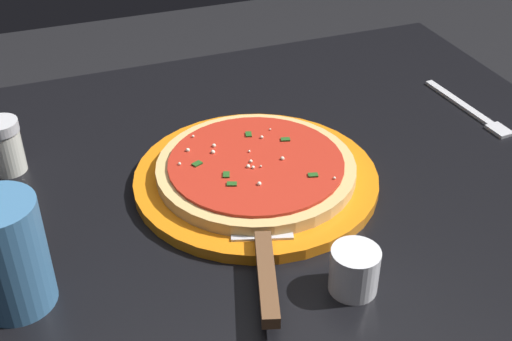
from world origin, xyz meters
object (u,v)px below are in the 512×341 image
(serving_plate, at_px, (256,179))
(pizza, at_px, (256,168))
(fork, at_px, (471,111))
(cup_small_sauce, at_px, (354,270))
(pizza_server, at_px, (264,252))
(cup_tall_drink, at_px, (7,255))
(parmesan_shaker, at_px, (5,146))

(serving_plate, height_order, pizza, pizza)
(serving_plate, distance_m, fork, 0.37)
(pizza, height_order, cup_small_sauce, cup_small_sauce)
(cup_small_sauce, bearing_deg, pizza_server, -41.20)
(pizza, distance_m, cup_tall_drink, 0.32)
(serving_plate, relative_size, pizza_server, 1.40)
(pizza, distance_m, parmesan_shaker, 0.33)
(fork, xyz_separation_m, parmesan_shaker, (0.66, -0.08, 0.04))
(fork, distance_m, parmesan_shaker, 0.67)
(pizza, relative_size, fork, 1.36)
(cup_small_sauce, distance_m, fork, 0.44)
(serving_plate, bearing_deg, cup_tall_drink, 19.76)
(pizza_server, bearing_deg, parmesan_shaker, -49.72)
(cup_tall_drink, relative_size, cup_small_sauce, 2.40)
(cup_small_sauce, bearing_deg, fork, -141.45)
(cup_tall_drink, bearing_deg, parmesan_shaker, -91.77)
(cup_tall_drink, bearing_deg, pizza, -160.24)
(cup_tall_drink, height_order, parmesan_shaker, cup_tall_drink)
(serving_plate, bearing_deg, cup_small_sauce, 97.48)
(pizza, bearing_deg, cup_small_sauce, 97.48)
(pizza_server, relative_size, parmesan_shaker, 3.01)
(pizza, xyz_separation_m, cup_small_sauce, (-0.03, 0.21, 0.00))
(cup_tall_drink, xyz_separation_m, parmesan_shaker, (-0.01, -0.25, -0.02))
(serving_plate, xyz_separation_m, pizza, (0.00, -0.00, 0.02))
(pizza, xyz_separation_m, fork, (-0.37, -0.06, -0.02))
(pizza_server, height_order, parmesan_shaker, parmesan_shaker)
(serving_plate, relative_size, cup_small_sauce, 6.04)
(cup_tall_drink, distance_m, cup_small_sauce, 0.35)
(fork, bearing_deg, parmesan_shaker, -7.22)
(cup_tall_drink, bearing_deg, pizza_server, 171.05)
(cup_tall_drink, bearing_deg, cup_small_sauce, 162.25)
(pizza_server, height_order, fork, pizza_server)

